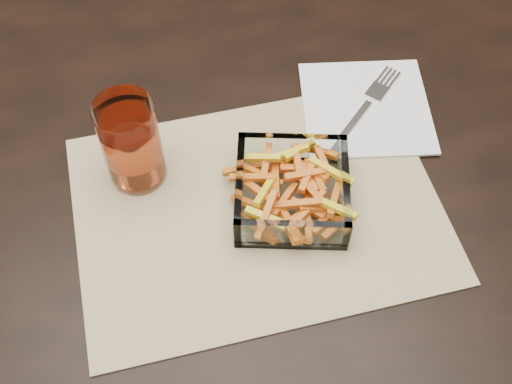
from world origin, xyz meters
TOP-DOWN VIEW (x-y plane):
  - dining_table at (0.00, 0.00)m, footprint 1.60×0.90m
  - placemat at (0.02, -0.11)m, footprint 0.45×0.33m
  - glass_bowl at (0.06, -0.11)m, footprint 0.17×0.17m
  - tumbler at (-0.12, -0.02)m, footprint 0.07×0.07m
  - napkin at (0.21, 0.02)m, footprint 0.20×0.20m
  - fork at (0.21, 0.01)m, footprint 0.15×0.14m

SIDE VIEW (x-z plane):
  - dining_table at x=0.00m, z-range 0.29..1.04m
  - placemat at x=0.02m, z-range 0.75..0.75m
  - napkin at x=0.21m, z-range 0.75..0.76m
  - fork at x=0.21m, z-range 0.76..0.76m
  - glass_bowl at x=0.06m, z-range 0.75..0.80m
  - tumbler at x=-0.12m, z-range 0.75..0.88m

